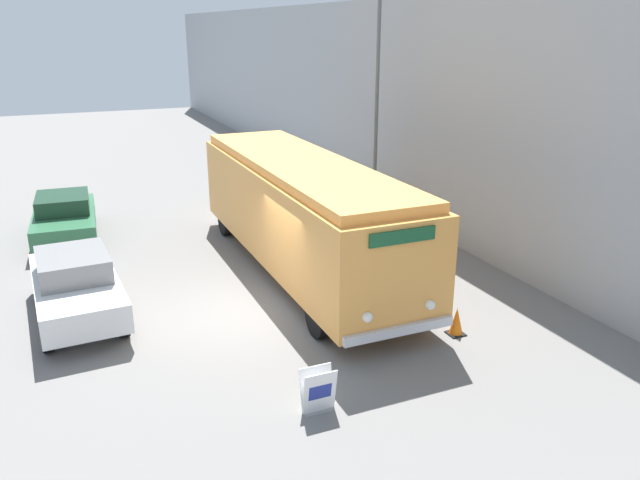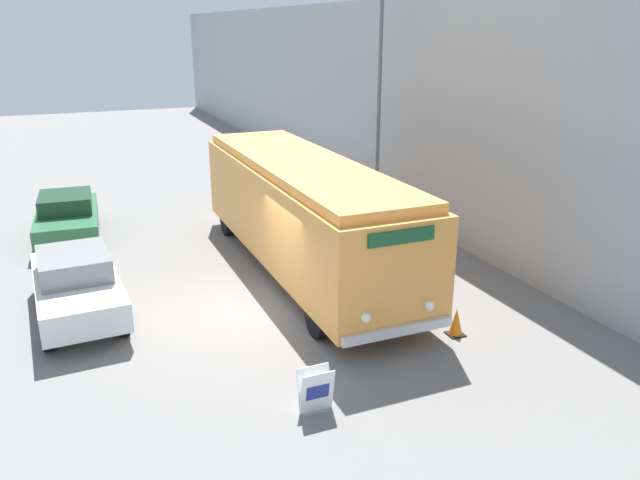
% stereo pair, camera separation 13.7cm
% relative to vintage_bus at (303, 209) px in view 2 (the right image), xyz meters
% --- Properties ---
extents(ground_plane, '(80.00, 80.00, 0.00)m').
position_rel_vintage_bus_xyz_m(ground_plane, '(-2.12, -2.04, -1.74)').
color(ground_plane, slate).
extents(building_wall_right, '(0.30, 60.00, 7.34)m').
position_rel_vintage_bus_xyz_m(building_wall_right, '(5.21, 7.96, 1.93)').
color(building_wall_right, '#9EA3A8').
rests_on(building_wall_right, ground_plane).
extents(vintage_bus, '(2.64, 10.58, 3.08)m').
position_rel_vintage_bus_xyz_m(vintage_bus, '(0.00, 0.00, 0.00)').
color(vintage_bus, black).
rests_on(vintage_bus, ground_plane).
extents(sign_board, '(0.61, 0.31, 0.83)m').
position_rel_vintage_bus_xyz_m(sign_board, '(-2.27, -6.39, -1.34)').
color(sign_board, gray).
rests_on(sign_board, ground_plane).
extents(streetlamp, '(0.36, 0.36, 7.62)m').
position_rel_vintage_bus_xyz_m(streetlamp, '(3.90, 3.18, 3.08)').
color(streetlamp, '#595E60').
rests_on(streetlamp, ground_plane).
extents(parked_car_near, '(2.00, 4.30, 1.54)m').
position_rel_vintage_bus_xyz_m(parked_car_near, '(-5.90, -0.72, -0.95)').
color(parked_car_near, black).
rests_on(parked_car_near, ground_plane).
extents(parked_car_mid, '(2.06, 4.28, 1.41)m').
position_rel_vintage_bus_xyz_m(parked_car_mid, '(-5.93, 5.52, -1.02)').
color(parked_car_mid, black).
rests_on(parked_car_mid, ground_plane).
extents(traffic_cone, '(0.36, 0.36, 0.63)m').
position_rel_vintage_bus_xyz_m(traffic_cone, '(1.65, -4.93, -1.43)').
color(traffic_cone, black).
rests_on(traffic_cone, ground_plane).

